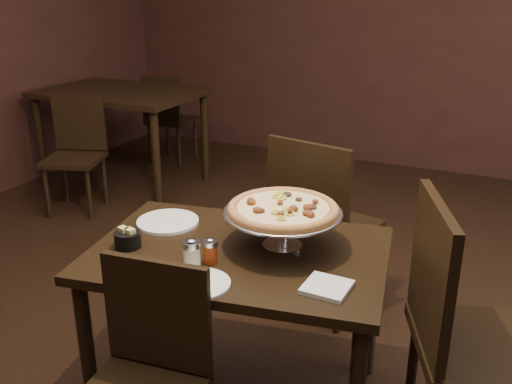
% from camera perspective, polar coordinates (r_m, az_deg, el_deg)
% --- Properties ---
extents(room, '(6.04, 7.04, 2.84)m').
position_cam_1_polar(room, '(1.95, 2.50, 12.58)').
color(room, black).
rests_on(room, ground).
extents(dining_table, '(1.23, 0.92, 0.70)m').
position_cam_1_polar(dining_table, '(2.24, -1.72, -7.92)').
color(dining_table, black).
rests_on(dining_table, ground).
extents(background_table, '(1.29, 0.86, 0.81)m').
position_cam_1_polar(background_table, '(4.91, -13.35, 8.65)').
color(background_table, black).
rests_on(background_table, ground).
extents(pizza_stand, '(0.46, 0.46, 0.19)m').
position_cam_1_polar(pizza_stand, '(2.16, 2.71, -1.76)').
color(pizza_stand, silver).
rests_on(pizza_stand, dining_table).
extents(parmesan_shaker, '(0.06, 0.06, 0.11)m').
position_cam_1_polar(parmesan_shaker, '(2.06, -6.45, -6.18)').
color(parmesan_shaker, beige).
rests_on(parmesan_shaker, dining_table).
extents(pepper_flake_shaker, '(0.05, 0.05, 0.10)m').
position_cam_1_polar(pepper_flake_shaker, '(2.09, -4.59, -5.89)').
color(pepper_flake_shaker, maroon).
rests_on(pepper_flake_shaker, dining_table).
extents(packet_caddy, '(0.10, 0.10, 0.08)m').
position_cam_1_polar(packet_caddy, '(2.26, -12.72, -4.59)').
color(packet_caddy, black).
rests_on(packet_caddy, dining_table).
extents(napkin_stack, '(0.15, 0.15, 0.02)m').
position_cam_1_polar(napkin_stack, '(1.94, 7.10, -9.42)').
color(napkin_stack, silver).
rests_on(napkin_stack, dining_table).
extents(plate_left, '(0.26, 0.26, 0.01)m').
position_cam_1_polar(plate_left, '(2.45, -8.81, -2.95)').
color(plate_left, white).
rests_on(plate_left, dining_table).
extents(plate_near, '(0.22, 0.22, 0.01)m').
position_cam_1_polar(plate_near, '(1.96, -5.73, -9.13)').
color(plate_near, white).
rests_on(plate_near, dining_table).
extents(serving_spatula, '(0.15, 0.15, 0.02)m').
position_cam_1_polar(serving_spatula, '(2.02, 3.72, -3.61)').
color(serving_spatula, silver).
rests_on(serving_spatula, pizza_stand).
extents(chair_far, '(0.53, 0.53, 0.96)m').
position_cam_1_polar(chair_far, '(2.89, 6.38, -2.88)').
color(chair_far, black).
rests_on(chair_far, ground).
extents(chair_near, '(0.42, 0.42, 0.82)m').
position_cam_1_polar(chair_near, '(2.00, -11.06, -17.61)').
color(chair_near, black).
rests_on(chair_near, ground).
extents(chair_side, '(0.61, 0.61, 1.01)m').
position_cam_1_polar(chair_side, '(2.13, 20.12, -12.70)').
color(chair_side, black).
rests_on(chair_side, ground).
extents(bg_chair_far, '(0.40, 0.40, 0.84)m').
position_cam_1_polar(bg_chair_far, '(5.47, -8.79, 7.55)').
color(bg_chair_far, black).
rests_on(bg_chair_far, ground).
extents(bg_chair_near, '(0.51, 0.51, 0.85)m').
position_cam_1_polar(bg_chair_near, '(4.50, -17.55, 4.07)').
color(bg_chair_near, black).
rests_on(bg_chair_near, ground).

